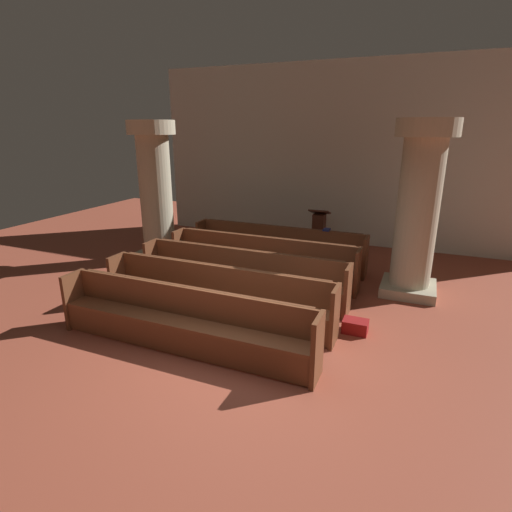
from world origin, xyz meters
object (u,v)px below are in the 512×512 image
hymn_book (327,230)px  kneeler_box_red (355,326)px  pew_row_4 (182,318)px  pew_row_3 (215,293)px  pew_row_0 (278,246)px  pew_row_2 (241,273)px  pew_row_1 (261,258)px  pillar_far_side (156,189)px  lectern (318,234)px  pillar_aisle_side (418,207)px

hymn_book → kneeler_box_red: bearing=-67.3°
pew_row_4 → pew_row_3: bearing=90.0°
pew_row_0 → pew_row_2: bearing=-90.0°
pew_row_0 → pew_row_1: size_ratio=1.00×
pillar_far_side → pew_row_4: bearing=-50.3°
pew_row_4 → hymn_book: (1.03, 4.02, 0.42)m
lectern → hymn_book: bearing=-68.7°
pew_row_3 → pillar_far_side: 3.76m
pew_row_2 → pew_row_4: bearing=-90.0°
pillar_aisle_side → kneeler_box_red: bearing=-108.5°
pew_row_2 → lectern: lectern is taller
pew_row_2 → lectern: 3.32m
pew_row_2 → pillar_far_side: bearing=153.5°
pew_row_2 → pillar_far_side: 3.25m
kneeler_box_red → pew_row_4: bearing=-146.7°
pillar_aisle_side → lectern: (-2.20, 1.87, -1.16)m
pew_row_1 → pillar_aisle_side: pillar_aisle_side is taller
kneeler_box_red → pew_row_3: bearing=-168.4°
pew_row_1 → kneeler_box_red: bearing=-34.9°
pillar_aisle_side → kneeler_box_red: (-0.65, -1.93, -1.52)m
pew_row_0 → hymn_book: hymn_book is taller
pew_row_3 → pew_row_4: (0.00, -0.96, 0.00)m
pew_row_2 → pillar_aisle_side: size_ratio=1.25×
pew_row_4 → pillar_aisle_side: bearing=50.2°
pew_row_1 → pillar_aisle_side: bearing=9.2°
lectern → kneeler_box_red: 4.12m
pew_row_0 → hymn_book: (1.03, 0.19, 0.42)m
pillar_aisle_side → pillar_far_side: bearing=-179.5°
pew_row_2 → pew_row_3: size_ratio=1.00×
hymn_book → kneeler_box_red: hymn_book is taller
pew_row_0 → hymn_book: 1.13m
pew_row_0 → pew_row_3: same height
pew_row_1 → kneeler_box_red: size_ratio=10.45×
pew_row_0 → pew_row_4: (0.00, -3.84, 0.00)m
pillar_aisle_side → lectern: 3.11m
pew_row_1 → kneeler_box_red: (2.13, -1.48, -0.36)m
pew_row_1 → pew_row_3: bearing=-90.0°
pew_row_1 → pillar_far_side: bearing=171.7°
hymn_book → kneeler_box_red: 2.95m
pew_row_0 → kneeler_box_red: bearing=-49.0°
lectern → hymn_book: size_ratio=5.75×
pew_row_3 → pew_row_1: bearing=90.0°
pew_row_3 → kneeler_box_red: bearing=11.6°
kneeler_box_red → pew_row_0: bearing=131.0°
pew_row_2 → hymn_book: (1.03, 2.11, 0.42)m
lectern → pillar_far_side: bearing=-149.8°
pew_row_1 → pillar_aisle_side: (2.77, 0.45, 1.15)m
pillar_aisle_side → pillar_far_side: size_ratio=1.00×
pillar_aisle_side → hymn_book: (-1.74, 0.70, -0.74)m
pillar_far_side → pew_row_2: bearing=-26.5°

